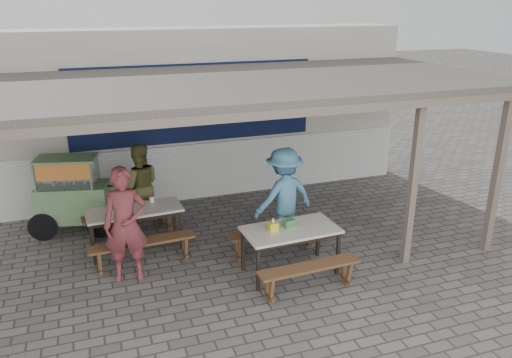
{
  "coord_description": "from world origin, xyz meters",
  "views": [
    {
      "loc": [
        -2.32,
        -6.93,
        4.02
      ],
      "look_at": [
        0.4,
        0.9,
        1.05
      ],
      "focal_mm": 35.0,
      "sensor_mm": 36.0,
      "label": 1
    }
  ],
  "objects_px": {
    "patron_wall_side": "(140,186)",
    "patron_right_table": "(284,196)",
    "bench_right_street": "(309,272)",
    "tissue_box": "(273,226)",
    "bench_left_street": "(143,247)",
    "bench_right_wall": "(273,235)",
    "patron_street_side": "(126,225)",
    "donation_box": "(289,223)",
    "condiment_jar": "(152,199)",
    "table_left": "(135,214)",
    "table_right": "(291,233)",
    "condiment_bowl": "(119,210)",
    "bench_left_wall": "(130,218)",
    "vendor_cart": "(72,192)"
  },
  "relations": [
    {
      "from": "bench_left_wall",
      "to": "table_right",
      "type": "relative_size",
      "value": 1.13
    },
    {
      "from": "table_left",
      "to": "bench_left_street",
      "type": "relative_size",
      "value": 0.95
    },
    {
      "from": "condiment_bowl",
      "to": "condiment_jar",
      "type": "bearing_deg",
      "value": 22.25
    },
    {
      "from": "bench_left_wall",
      "to": "vendor_cart",
      "type": "height_order",
      "value": "vendor_cart"
    },
    {
      "from": "bench_right_street",
      "to": "patron_street_side",
      "type": "height_order",
      "value": "patron_street_side"
    },
    {
      "from": "bench_left_street",
      "to": "bench_right_wall",
      "type": "distance_m",
      "value": 2.13
    },
    {
      "from": "patron_right_table",
      "to": "condiment_jar",
      "type": "xyz_separation_m",
      "value": [
        -2.14,
        0.77,
        -0.06
      ]
    },
    {
      "from": "condiment_bowl",
      "to": "bench_right_wall",
      "type": "bearing_deg",
      "value": -20.59
    },
    {
      "from": "table_left",
      "to": "donation_box",
      "type": "xyz_separation_m",
      "value": [
        2.18,
        -1.47,
        0.14
      ]
    },
    {
      "from": "bench_left_wall",
      "to": "condiment_bowl",
      "type": "height_order",
      "value": "condiment_bowl"
    },
    {
      "from": "patron_street_side",
      "to": "tissue_box",
      "type": "bearing_deg",
      "value": -9.34
    },
    {
      "from": "bench_right_wall",
      "to": "vendor_cart",
      "type": "height_order",
      "value": "vendor_cart"
    },
    {
      "from": "bench_left_street",
      "to": "patron_wall_side",
      "type": "height_order",
      "value": "patron_wall_side"
    },
    {
      "from": "bench_left_street",
      "to": "patron_wall_side",
      "type": "distance_m",
      "value": 1.64
    },
    {
      "from": "table_left",
      "to": "tissue_box",
      "type": "bearing_deg",
      "value": -42.05
    },
    {
      "from": "table_left",
      "to": "condiment_jar",
      "type": "relative_size",
      "value": 17.88
    },
    {
      "from": "bench_left_street",
      "to": "condiment_jar",
      "type": "xyz_separation_m",
      "value": [
        0.29,
        0.84,
        0.45
      ]
    },
    {
      "from": "donation_box",
      "to": "condiment_jar",
      "type": "distance_m",
      "value": 2.51
    },
    {
      "from": "patron_wall_side",
      "to": "donation_box",
      "type": "xyz_separation_m",
      "value": [
        1.97,
        -2.42,
        0.01
      ]
    },
    {
      "from": "table_left",
      "to": "donation_box",
      "type": "bearing_deg",
      "value": -37.44
    },
    {
      "from": "table_left",
      "to": "table_right",
      "type": "bearing_deg",
      "value": -38.7
    },
    {
      "from": "table_left",
      "to": "bench_left_street",
      "type": "bearing_deg",
      "value": -90.0
    },
    {
      "from": "bench_right_street",
      "to": "donation_box",
      "type": "xyz_separation_m",
      "value": [
        -0.03,
        0.71,
        0.47
      ]
    },
    {
      "from": "vendor_cart",
      "to": "condiment_jar",
      "type": "xyz_separation_m",
      "value": [
        1.31,
        -0.89,
        0.02
      ]
    },
    {
      "from": "donation_box",
      "to": "condiment_jar",
      "type": "height_order",
      "value": "donation_box"
    },
    {
      "from": "table_left",
      "to": "patron_wall_side",
      "type": "height_order",
      "value": "patron_wall_side"
    },
    {
      "from": "bench_right_wall",
      "to": "condiment_jar",
      "type": "height_order",
      "value": "condiment_jar"
    },
    {
      "from": "table_left",
      "to": "bench_right_street",
      "type": "distance_m",
      "value": 3.12
    },
    {
      "from": "bench_left_street",
      "to": "bench_left_wall",
      "type": "height_order",
      "value": "same"
    },
    {
      "from": "condiment_jar",
      "to": "bench_right_wall",
      "type": "bearing_deg",
      "value": -31.75
    },
    {
      "from": "bench_left_street",
      "to": "tissue_box",
      "type": "bearing_deg",
      "value": -29.43
    },
    {
      "from": "patron_wall_side",
      "to": "condiment_jar",
      "type": "height_order",
      "value": "patron_wall_side"
    },
    {
      "from": "condiment_jar",
      "to": "patron_street_side",
      "type": "bearing_deg",
      "value": -115.54
    },
    {
      "from": "bench_right_wall",
      "to": "patron_street_side",
      "type": "relative_size",
      "value": 0.87
    },
    {
      "from": "bench_right_wall",
      "to": "condiment_bowl",
      "type": "xyz_separation_m",
      "value": [
        -2.38,
        0.89,
        0.44
      ]
    },
    {
      "from": "condiment_bowl",
      "to": "bench_left_wall",
      "type": "bearing_deg",
      "value": 71.89
    },
    {
      "from": "patron_wall_side",
      "to": "patron_right_table",
      "type": "xyz_separation_m",
      "value": [
        2.26,
        -1.49,
        0.06
      ]
    },
    {
      "from": "patron_street_side",
      "to": "condiment_bowl",
      "type": "distance_m",
      "value": 0.9
    },
    {
      "from": "table_left",
      "to": "tissue_box",
      "type": "xyz_separation_m",
      "value": [
        1.9,
        -1.51,
        0.15
      ]
    },
    {
      "from": "bench_right_wall",
      "to": "patron_street_side",
      "type": "bearing_deg",
      "value": 177.49
    },
    {
      "from": "bench_right_street",
      "to": "tissue_box",
      "type": "height_order",
      "value": "tissue_box"
    },
    {
      "from": "tissue_box",
      "to": "condiment_jar",
      "type": "bearing_deg",
      "value": 131.88
    },
    {
      "from": "bench_left_street",
      "to": "patron_right_table",
      "type": "bearing_deg",
      "value": -1.66
    },
    {
      "from": "table_right",
      "to": "bench_right_street",
      "type": "xyz_separation_m",
      "value": [
        0.03,
        -0.65,
        -0.33
      ]
    },
    {
      "from": "table_right",
      "to": "bench_right_wall",
      "type": "height_order",
      "value": "table_right"
    },
    {
      "from": "bench_right_wall",
      "to": "patron_right_table",
      "type": "xyz_separation_m",
      "value": [
        0.33,
        0.36,
        0.52
      ]
    },
    {
      "from": "condiment_jar",
      "to": "patron_wall_side",
      "type": "bearing_deg",
      "value": 99.45
    },
    {
      "from": "table_right",
      "to": "patron_wall_side",
      "type": "bearing_deg",
      "value": 125.8
    },
    {
      "from": "tissue_box",
      "to": "vendor_cart",
      "type": "bearing_deg",
      "value": 137.52
    },
    {
      "from": "table_left",
      "to": "bench_right_wall",
      "type": "height_order",
      "value": "table_left"
    }
  ]
}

